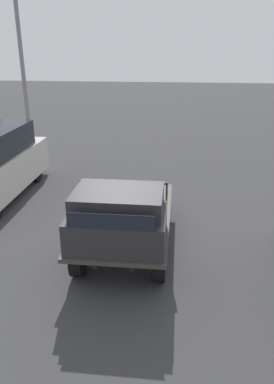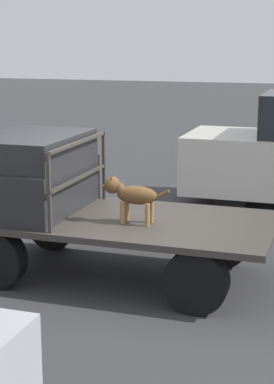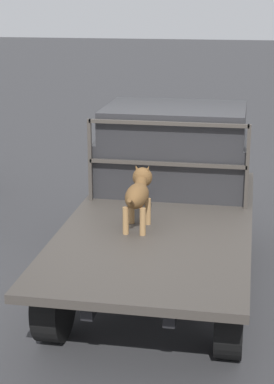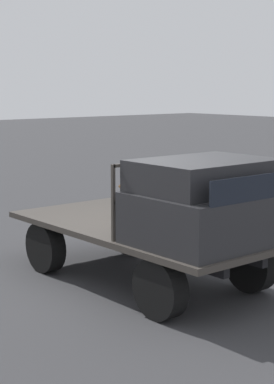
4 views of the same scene
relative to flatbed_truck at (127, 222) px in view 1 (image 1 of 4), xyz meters
The scene contains 6 objects.
ground_plane 0.58m from the flatbed_truck, ahead, with size 80.00×80.00×0.00m, color #38383A.
flatbed_truck is the anchor object (origin of this frame).
truck_cab 1.41m from the flatbed_truck, ahead, with size 1.43×1.81×1.01m.
truck_headboard 0.96m from the flatbed_truck, ahead, with size 0.04×1.81×0.95m.
dog 0.66m from the flatbed_truck, 145.11° to the left, with size 0.88×0.23×0.60m.
light_pole_near 9.56m from the flatbed_truck, 145.37° to the right, with size 0.37×0.37×6.33m.
Camera 1 is at (7.52, 1.04, 4.33)m, focal length 35.00 mm.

